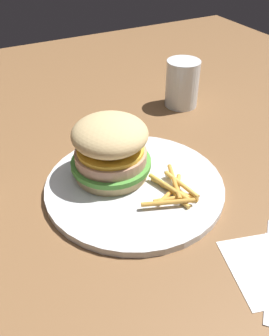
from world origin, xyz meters
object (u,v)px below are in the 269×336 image
at_px(plate, 135,186).
at_px(sandwich, 111,148).
at_px(fries_pile, 174,191).
at_px(drink_glass, 182,86).

distance_m(plate, sandwich, 0.07).
height_order(fries_pile, drink_glass, drink_glass).
xyz_separation_m(plate, fries_pile, (-0.05, -0.04, 0.01)).
relative_size(fries_pile, drink_glass, 0.94).
height_order(plate, drink_glass, drink_glass).
distance_m(sandwich, drink_glass, 0.31).
bearing_deg(plate, fries_pile, -141.94).
bearing_deg(drink_glass, sandwich, 124.50).
bearing_deg(fries_pile, sandwich, 33.89).
relative_size(sandwich, fries_pile, 1.37).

